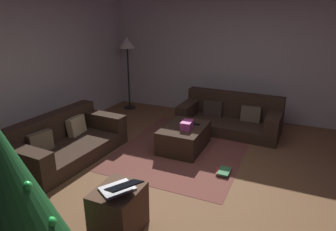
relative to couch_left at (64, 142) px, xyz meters
The scene contains 13 objects.
ground_plane 2.26m from the couch_left, 90.31° to the right, with size 6.40×6.40×0.00m, color brown.
rear_partition 1.38m from the couch_left, 90.78° to the left, with size 6.40×0.12×2.60m, color #BCB7B2.
corner_partition 3.99m from the couch_left, 35.68° to the right, with size 0.12×6.40×2.60m, color #B5B0AB.
couch_left is the anchor object (origin of this frame).
couch_right 3.11m from the couch_left, 43.82° to the right, with size 0.97×1.92×0.69m.
ottoman 1.95m from the couch_left, 57.05° to the right, with size 0.94×0.66×0.39m, color #332319.
gift_box 1.98m from the couch_left, 60.38° to the right, with size 0.24×0.16×0.13m, color #B23F8C.
tv_remote 2.16m from the couch_left, 55.35° to the right, with size 0.05×0.16×0.02m, color black.
side_table 2.08m from the couch_left, 122.37° to the right, with size 0.52×0.44×0.51m, color #4C3323.
laptop 2.16m from the couch_left, 122.33° to the right, with size 0.48×0.50×0.18m.
book_stack 2.52m from the couch_left, 78.44° to the right, with size 0.26×0.22×0.05m.
corner_lamp 2.90m from the couch_left, ahead, with size 0.36×0.36×1.66m.
area_rug 1.97m from the couch_left, 57.05° to the right, with size 2.60×2.00×0.01m, color brown.
Camera 1 is at (-3.26, -1.04, 2.20)m, focal length 31.91 mm.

